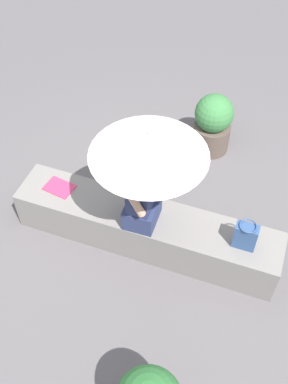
# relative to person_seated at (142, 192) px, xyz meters

# --- Properties ---
(ground_plane) EXTENTS (14.00, 14.00, 0.00)m
(ground_plane) POSITION_rel_person_seated_xyz_m (0.01, 0.06, -0.82)
(ground_plane) COLOR #605B5E
(stone_bench) EXTENTS (2.57, 0.48, 0.44)m
(stone_bench) POSITION_rel_person_seated_xyz_m (0.01, 0.06, -0.61)
(stone_bench) COLOR gray
(stone_bench) RESTS_ON ground
(person_seated) EXTENTS (0.29, 0.48, 0.90)m
(person_seated) POSITION_rel_person_seated_xyz_m (0.00, 0.00, 0.00)
(person_seated) COLOR navy
(person_seated) RESTS_ON stone_bench
(parasol) EXTENTS (0.94, 0.94, 1.13)m
(parasol) POSITION_rel_person_seated_xyz_m (0.07, -0.04, 0.61)
(parasol) COLOR #B7B7BC
(parasol) RESTS_ON stone_bench
(handbag_black) EXTENTS (0.20, 0.15, 0.29)m
(handbag_black) POSITION_rel_person_seated_xyz_m (0.94, 0.03, -0.25)
(handbag_black) COLOR #335184
(handbag_black) RESTS_ON stone_bench
(magazine) EXTENTS (0.31, 0.24, 0.01)m
(magazine) POSITION_rel_person_seated_xyz_m (-0.90, 0.09, -0.38)
(magazine) COLOR #D83866
(magazine) RESTS_ON stone_bench
(planter_near) EXTENTS (0.44, 0.44, 0.74)m
(planter_near) POSITION_rel_person_seated_xyz_m (0.26, 1.62, -0.45)
(planter_near) COLOR brown
(planter_near) RESTS_ON ground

